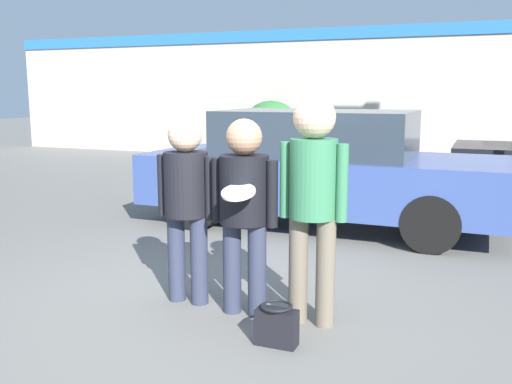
# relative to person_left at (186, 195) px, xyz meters

# --- Properties ---
(ground_plane) EXTENTS (56.00, 56.00, 0.00)m
(ground_plane) POSITION_rel_person_left_xyz_m (0.31, 0.09, -0.94)
(ground_plane) COLOR #66635E
(storefront_building) EXTENTS (24.00, 0.22, 3.42)m
(storefront_building) POSITION_rel_person_left_xyz_m (0.31, 10.64, 0.80)
(storefront_building) COLOR #B2A89E
(storefront_building) RESTS_ON ground
(person_left) EXTENTS (0.54, 0.37, 1.59)m
(person_left) POSITION_rel_person_left_xyz_m (0.00, 0.00, 0.00)
(person_left) COLOR #2D3347
(person_left) RESTS_ON ground
(person_middle_with_frisbee) EXTENTS (0.56, 0.60, 1.59)m
(person_middle_with_frisbee) POSITION_rel_person_left_xyz_m (0.56, -0.07, 0.01)
(person_middle_with_frisbee) COLOR #2D3347
(person_middle_with_frisbee) RESTS_ON ground
(person_right) EXTENTS (0.53, 0.36, 1.77)m
(person_right) POSITION_rel_person_left_xyz_m (1.12, -0.05, 0.13)
(person_right) COLOR #665B4C
(person_right) RESTS_ON ground
(parked_car_near) EXTENTS (4.79, 1.88, 1.55)m
(parked_car_near) POSITION_rel_person_left_xyz_m (0.28, 3.20, -0.16)
(parked_car_near) COLOR #334784
(parked_car_near) RESTS_ON ground
(shrub) EXTENTS (1.57, 1.57, 1.57)m
(shrub) POSITION_rel_person_left_xyz_m (-2.87, 9.67, -0.16)
(shrub) COLOR #2D6B33
(shrub) RESTS_ON ground
(handbag) EXTENTS (0.30, 0.23, 0.30)m
(handbag) POSITION_rel_person_left_xyz_m (1.01, -0.53, -0.80)
(handbag) COLOR black
(handbag) RESTS_ON ground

